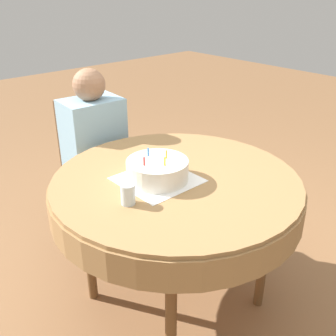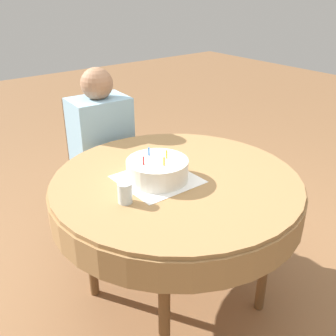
% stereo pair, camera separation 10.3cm
% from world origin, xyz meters
% --- Properties ---
extents(ground_plane, '(12.00, 12.00, 0.00)m').
position_xyz_m(ground_plane, '(0.00, 0.00, 0.00)').
color(ground_plane, '#8C603D').
extents(dining_table, '(1.21, 1.21, 0.77)m').
position_xyz_m(dining_table, '(0.00, 0.00, 0.68)').
color(dining_table, '#9E7547').
rests_on(dining_table, ground_plane).
extents(chair, '(0.39, 0.39, 0.96)m').
position_xyz_m(chair, '(0.05, 0.87, 0.50)').
color(chair, '#4C331E').
rests_on(chair, ground_plane).
extents(person, '(0.37, 0.37, 1.17)m').
position_xyz_m(person, '(0.04, 0.78, 0.70)').
color(person, '#9E7051').
rests_on(person, ground_plane).
extents(napkin, '(0.34, 0.34, 0.00)m').
position_xyz_m(napkin, '(-0.08, 0.04, 0.78)').
color(napkin, white).
rests_on(napkin, dining_table).
extents(birthday_cake, '(0.29, 0.29, 0.14)m').
position_xyz_m(birthday_cake, '(-0.08, 0.04, 0.83)').
color(birthday_cake, white).
rests_on(birthday_cake, dining_table).
extents(drinking_glass, '(0.06, 0.06, 0.09)m').
position_xyz_m(drinking_glass, '(-0.31, -0.04, 0.82)').
color(drinking_glass, silver).
rests_on(drinking_glass, dining_table).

